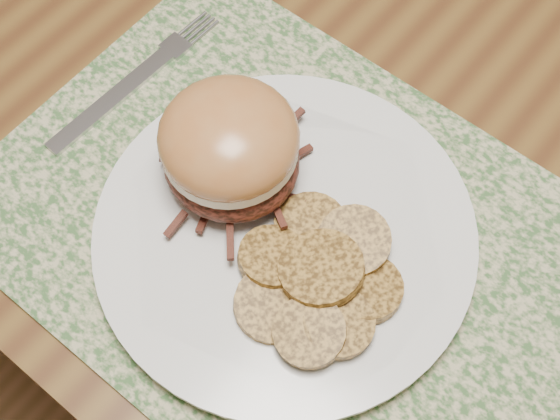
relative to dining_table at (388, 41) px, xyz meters
The scene contains 7 objects.
ground 0.67m from the dining_table, ahead, with size 3.50×3.50×0.00m, color brown.
dining_table is the anchor object (origin of this frame).
placemat 0.28m from the dining_table, 72.93° to the right, with size 0.45×0.33×0.00m, color #3B6031.
dinner_plate 0.29m from the dining_table, 73.00° to the right, with size 0.26×0.26×0.02m, color silver.
pork_sandwich 0.29m from the dining_table, 85.18° to the right, with size 0.13×0.12×0.08m.
roasted_potatoes 0.32m from the dining_table, 66.21° to the right, with size 0.13×0.14×0.03m.
fork 0.26m from the dining_table, 114.64° to the right, with size 0.02×0.18×0.00m.
Camera 1 is at (0.23, -0.46, 1.27)m, focal length 50.00 mm.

